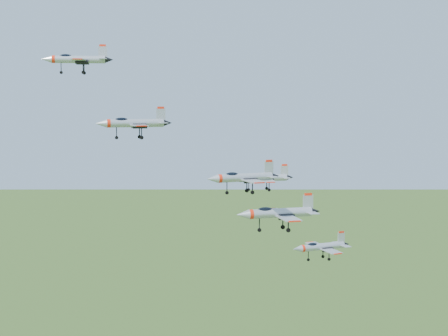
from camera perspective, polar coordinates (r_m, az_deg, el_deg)
name	(u,v)px	position (r m, az deg, el deg)	size (l,w,h in m)	color
jet_lead	(77,59)	(108.22, -13.33, 9.65)	(11.60, 9.89, 3.16)	#A8ADB5
jet_left_high	(133,123)	(94.71, -8.31, 4.09)	(11.58, 9.69, 3.10)	#A8ADB5
jet_right_high	(243,177)	(91.68, 1.73, -0.86)	(11.62, 9.62, 3.10)	#A8ADB5
jet_left_low	(262,178)	(114.39, 3.50, -0.89)	(11.33, 9.65, 3.09)	#A8ADB5
jet_right_low	(278,213)	(93.90, 4.93, -4.10)	(13.26, 11.15, 3.56)	#A8ADB5
jet_trail	(321,247)	(120.66, 8.84, -7.11)	(12.39, 10.24, 3.31)	#A8ADB5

